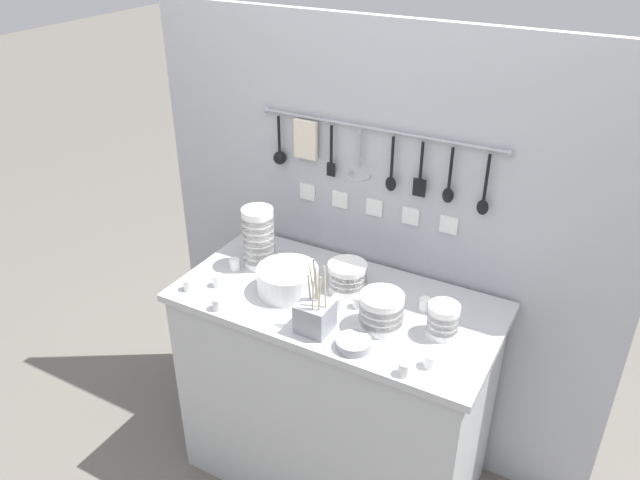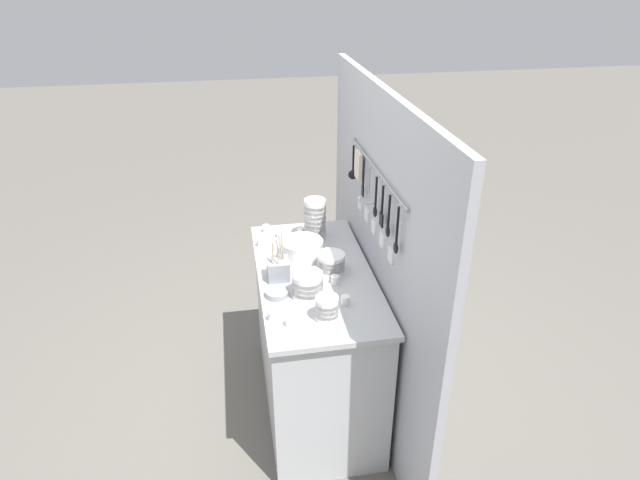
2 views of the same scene
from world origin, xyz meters
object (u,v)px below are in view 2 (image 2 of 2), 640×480
at_px(cup_front_left, 345,300).
at_px(bowl_stack_tall_left, 331,263).
at_px(cup_edge_near, 266,229).
at_px(cup_by_caddy, 301,231).
at_px(bowl_stack_nested_right, 307,285).
at_px(cup_centre, 260,243).
at_px(cup_mid_row, 307,273).
at_px(plate_stack, 302,249).
at_px(cup_beside_plates, 290,322).
at_px(steel_mixing_bowl, 277,293).
at_px(cutlery_caddy, 278,269).
at_px(cup_edge_far, 280,234).
at_px(bowl_stack_wide_centre, 327,308).
at_px(cup_back_right, 317,278).
at_px(bowl_stack_short_front, 315,220).
at_px(cup_back_left, 272,316).
at_px(cup_front_right, 335,280).

bearing_deg(cup_front_left, bowl_stack_tall_left, -178.09).
bearing_deg(cup_edge_near, cup_by_caddy, 71.82).
bearing_deg(bowl_stack_nested_right, cup_centre, -161.17).
bearing_deg(cup_mid_row, plate_stack, 178.54).
distance_m(cup_beside_plates, cup_by_caddy, 0.94).
bearing_deg(cup_beside_plates, plate_stack, 166.48).
relative_size(steel_mixing_bowl, cup_beside_plates, 2.60).
xyz_separation_m(cutlery_caddy, cup_edge_far, (-0.48, 0.06, -0.03)).
xyz_separation_m(bowl_stack_wide_centre, cup_back_right, (-0.33, 0.01, -0.04)).
bearing_deg(bowl_stack_short_front, cup_by_caddy, -132.40).
bearing_deg(cup_back_left, cup_centre, 180.00).
distance_m(bowl_stack_nested_right, steel_mixing_bowl, 0.17).
bearing_deg(cup_back_left, cup_edge_far, 171.40).
distance_m(cup_centre, cup_front_right, 0.60).
distance_m(bowl_stack_wide_centre, cup_back_left, 0.26).
distance_m(bowl_stack_short_front, steel_mixing_bowl, 0.66).
bearing_deg(cup_front_left, cup_back_left, -79.29).
height_order(plate_stack, cup_front_left, plate_stack).
height_order(plate_stack, cup_by_caddy, plate_stack).
relative_size(bowl_stack_short_front, cutlery_caddy, 0.95).
bearing_deg(cup_back_left, bowl_stack_wide_centre, 82.18).
xyz_separation_m(cup_back_right, cup_back_left, (0.29, -0.27, 0.00)).
height_order(bowl_stack_tall_left, cup_beside_plates, bowl_stack_tall_left).
bearing_deg(bowl_stack_nested_right, cup_edge_far, -174.17).
relative_size(bowl_stack_tall_left, cup_edge_far, 3.23).
distance_m(cup_back_right, cup_edge_far, 0.57).
xyz_separation_m(bowl_stack_nested_right, plate_stack, (-0.41, 0.03, -0.02)).
bearing_deg(cup_by_caddy, bowl_stack_tall_left, 12.07).
distance_m(plate_stack, cup_front_right, 0.34).
distance_m(bowl_stack_nested_right, cup_front_left, 0.21).
bearing_deg(cup_edge_far, bowl_stack_tall_left, 26.98).
bearing_deg(steel_mixing_bowl, cup_by_caddy, 161.66).
xyz_separation_m(plate_stack, cup_beside_plates, (0.64, -0.15, -0.03)).
height_order(cup_back_right, cup_back_left, same).
height_order(bowl_stack_nested_right, cutlery_caddy, cutlery_caddy).
xyz_separation_m(steel_mixing_bowl, cup_beside_plates, (0.26, 0.03, 0.01)).
bearing_deg(bowl_stack_nested_right, cutlery_caddy, -147.05).
bearing_deg(cup_back_right, cup_front_left, 25.06).
xyz_separation_m(bowl_stack_nested_right, steel_mixing_bowl, (-0.03, -0.15, -0.05)).
height_order(cup_back_right, cup_by_caddy, same).
distance_m(steel_mixing_bowl, cup_mid_row, 0.24).
bearing_deg(bowl_stack_short_front, cup_back_left, -23.29).
height_order(bowl_stack_nested_right, plate_stack, bowl_stack_nested_right).
bearing_deg(cup_edge_near, steel_mixing_bowl, -0.58).
distance_m(cup_by_caddy, cup_back_left, 0.90).
distance_m(bowl_stack_nested_right, cutlery_caddy, 0.24).
relative_size(bowl_stack_nested_right, cup_centre, 3.33).
bearing_deg(cup_centre, cup_front_left, 28.65).
height_order(plate_stack, cutlery_caddy, cutlery_caddy).
xyz_separation_m(bowl_stack_short_front, cup_beside_plates, (0.85, -0.26, -0.11)).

